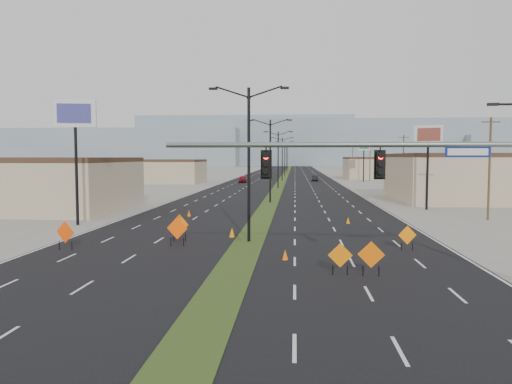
# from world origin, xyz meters

# --- Properties ---
(ground) EXTENTS (600.00, 600.00, 0.00)m
(ground) POSITION_xyz_m (0.00, 0.00, 0.00)
(ground) COLOR gray
(ground) RESTS_ON ground
(road_surface) EXTENTS (25.00, 400.00, 0.02)m
(road_surface) POSITION_xyz_m (0.00, 100.00, 0.00)
(road_surface) COLOR black
(road_surface) RESTS_ON ground
(median_strip) EXTENTS (2.00, 400.00, 0.04)m
(median_strip) POSITION_xyz_m (0.00, 100.00, 0.00)
(median_strip) COLOR #3A4D1B
(median_strip) RESTS_ON ground
(building_sw_far) EXTENTS (30.00, 14.00, 4.50)m
(building_sw_far) POSITION_xyz_m (-32.00, 85.00, 2.25)
(building_sw_far) COLOR #C3AB8B
(building_sw_far) RESTS_ON ground
(building_se_far) EXTENTS (44.00, 16.00, 5.00)m
(building_se_far) POSITION_xyz_m (38.00, 110.00, 2.50)
(building_se_far) COLOR #C3AB8B
(building_se_far) RESTS_ON ground
(mesa_west) EXTENTS (180.00, 50.00, 22.00)m
(mesa_west) POSITION_xyz_m (-120.00, 280.00, 11.00)
(mesa_west) COLOR gray
(mesa_west) RESTS_ON ground
(mesa_center) EXTENTS (220.00, 50.00, 28.00)m
(mesa_center) POSITION_xyz_m (40.00, 300.00, 14.00)
(mesa_center) COLOR gray
(mesa_center) RESTS_ON ground
(mesa_backdrop) EXTENTS (140.00, 50.00, 32.00)m
(mesa_backdrop) POSITION_xyz_m (-30.00, 320.00, 16.00)
(mesa_backdrop) COLOR gray
(mesa_backdrop) RESTS_ON ground
(signal_mast) EXTENTS (16.30, 0.60, 8.00)m
(signal_mast) POSITION_xyz_m (8.56, 2.00, 4.79)
(signal_mast) COLOR slate
(signal_mast) RESTS_ON ground
(streetlight_0) EXTENTS (5.15, 0.24, 10.02)m
(streetlight_0) POSITION_xyz_m (0.00, 12.00, 5.42)
(streetlight_0) COLOR black
(streetlight_0) RESTS_ON ground
(streetlight_1) EXTENTS (5.15, 0.24, 10.02)m
(streetlight_1) POSITION_xyz_m (0.00, 40.00, 5.42)
(streetlight_1) COLOR black
(streetlight_1) RESTS_ON ground
(streetlight_2) EXTENTS (5.15, 0.24, 10.02)m
(streetlight_2) POSITION_xyz_m (0.00, 68.00, 5.42)
(streetlight_2) COLOR black
(streetlight_2) RESTS_ON ground
(streetlight_3) EXTENTS (5.15, 0.24, 10.02)m
(streetlight_3) POSITION_xyz_m (0.00, 96.00, 5.42)
(streetlight_3) COLOR black
(streetlight_3) RESTS_ON ground
(streetlight_4) EXTENTS (5.15, 0.24, 10.02)m
(streetlight_4) POSITION_xyz_m (0.00, 124.00, 5.42)
(streetlight_4) COLOR black
(streetlight_4) RESTS_ON ground
(streetlight_5) EXTENTS (5.15, 0.24, 10.02)m
(streetlight_5) POSITION_xyz_m (0.00, 152.00, 5.42)
(streetlight_5) COLOR black
(streetlight_5) RESTS_ON ground
(streetlight_6) EXTENTS (5.15, 0.24, 10.02)m
(streetlight_6) POSITION_xyz_m (0.00, 180.00, 5.42)
(streetlight_6) COLOR black
(streetlight_6) RESTS_ON ground
(utility_pole_0) EXTENTS (1.60, 0.20, 9.00)m
(utility_pole_0) POSITION_xyz_m (20.00, 25.00, 4.67)
(utility_pole_0) COLOR #4C3823
(utility_pole_0) RESTS_ON ground
(utility_pole_1) EXTENTS (1.60, 0.20, 9.00)m
(utility_pole_1) POSITION_xyz_m (20.00, 60.00, 4.67)
(utility_pole_1) COLOR #4C3823
(utility_pole_1) RESTS_ON ground
(utility_pole_2) EXTENTS (1.60, 0.20, 9.00)m
(utility_pole_2) POSITION_xyz_m (20.00, 95.00, 4.67)
(utility_pole_2) COLOR #4C3823
(utility_pole_2) RESTS_ON ground
(utility_pole_3) EXTENTS (1.60, 0.20, 9.00)m
(utility_pole_3) POSITION_xyz_m (20.00, 130.00, 4.67)
(utility_pole_3) COLOR #4C3823
(utility_pole_3) RESTS_ON ground
(car_left) EXTENTS (2.12, 4.38, 1.44)m
(car_left) POSITION_xyz_m (-8.29, 86.57, 0.72)
(car_left) COLOR maroon
(car_left) RESTS_ON ground
(car_mid) EXTENTS (1.39, 3.94, 1.30)m
(car_mid) POSITION_xyz_m (7.52, 94.42, 0.65)
(car_mid) COLOR black
(car_mid) RESTS_ON ground
(car_far) EXTENTS (1.85, 4.47, 1.29)m
(car_far) POSITION_xyz_m (-5.38, 117.00, 0.65)
(car_far) COLOR #AFB2B9
(car_far) RESTS_ON ground
(construction_sign_0) EXTENTS (1.28, 0.44, 1.77)m
(construction_sign_0) POSITION_xyz_m (-10.62, 8.20, 1.05)
(construction_sign_0) COLOR #E43D04
(construction_sign_0) RESTS_ON ground
(construction_sign_1) EXTENTS (1.36, 0.34, 1.84)m
(construction_sign_1) POSITION_xyz_m (-4.28, 9.97, 1.09)
(construction_sign_1) COLOR #FF4F05
(construction_sign_1) RESTS_ON ground
(construction_sign_2) EXTENTS (1.29, 0.50, 1.80)m
(construction_sign_2) POSITION_xyz_m (-4.56, 11.81, 1.07)
(construction_sign_2) COLOR orange
(construction_sign_2) RESTS_ON ground
(construction_sign_3) EXTENTS (1.15, 0.07, 1.54)m
(construction_sign_3) POSITION_xyz_m (5.12, 3.14, 0.90)
(construction_sign_3) COLOR orange
(construction_sign_3) RESTS_ON ground
(construction_sign_4) EXTENTS (1.25, 0.18, 1.66)m
(construction_sign_4) POSITION_xyz_m (6.53, 3.00, 0.98)
(construction_sign_4) COLOR #DE5A04
(construction_sign_4) RESTS_ON ground
(construction_sign_5) EXTENTS (1.10, 0.24, 1.48)m
(construction_sign_5) POSITION_xyz_m (9.67, 9.76, 0.86)
(construction_sign_5) COLOR orange
(construction_sign_5) RESTS_ON ground
(cone_0) EXTENTS (0.43, 0.43, 0.57)m
(cone_0) POSITION_xyz_m (2.48, 6.42, 0.28)
(cone_0) COLOR #F86005
(cone_0) RESTS_ON ground
(cone_1) EXTENTS (0.52, 0.52, 0.68)m
(cone_1) POSITION_xyz_m (-1.33, 13.75, 0.34)
(cone_1) COLOR orange
(cone_1) RESTS_ON ground
(cone_2) EXTENTS (0.44, 0.44, 0.57)m
(cone_2) POSITION_xyz_m (7.41, 21.44, 0.29)
(cone_2) COLOR orange
(cone_2) RESTS_ON ground
(cone_3) EXTENTS (0.47, 0.47, 0.62)m
(cone_3) POSITION_xyz_m (-6.86, 25.42, 0.31)
(cone_3) COLOR #E85404
(cone_3) RESTS_ON ground
(pole_sign_west) EXTENTS (3.32, 0.99, 10.16)m
(pole_sign_west) POSITION_xyz_m (-14.73, 19.04, 8.33)
(pole_sign_west) COLOR black
(pole_sign_west) RESTS_ON ground
(pole_sign_east_near) EXTENTS (2.77, 1.51, 8.85)m
(pole_sign_east_near) POSITION_xyz_m (16.84, 33.31, 7.18)
(pole_sign_east_near) COLOR black
(pole_sign_east_near) RESTS_ON ground
(pole_sign_east_far) EXTENTS (2.86, 1.33, 8.93)m
(pole_sign_east_far) POSITION_xyz_m (18.24, 92.53, 7.25)
(pole_sign_east_far) COLOR black
(pole_sign_east_far) RESTS_ON ground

